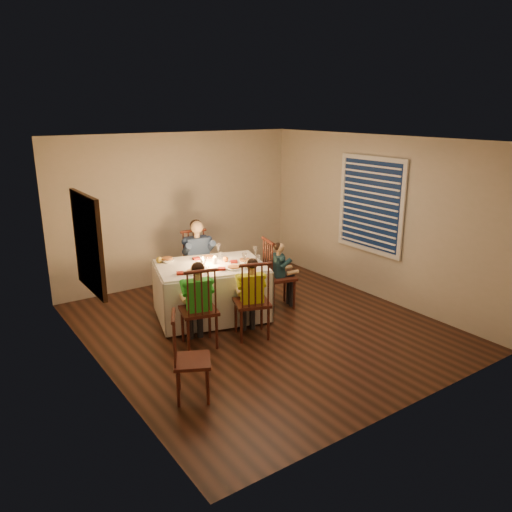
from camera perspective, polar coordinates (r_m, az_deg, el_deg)
ground at (r=7.18m, az=0.55°, el=-8.02°), size 5.00×5.00×0.00m
wall_left at (r=5.79m, az=-17.91°, el=-1.21°), size 0.02×5.00×2.60m
wall_right at (r=8.22m, az=13.54°, el=4.25°), size 0.02×5.00×2.60m
wall_back at (r=8.85m, az=-8.84°, el=5.38°), size 4.50×0.02×2.60m
ceiling at (r=6.54m, az=0.61°, el=13.16°), size 5.00×5.00×0.00m
dining_table at (r=7.32m, az=-5.20°, el=-2.71°), size 1.80×1.50×0.78m
chair_adult at (r=8.27m, az=-6.51°, el=-4.72°), size 0.52×0.51×1.10m
chair_near_left at (r=6.69m, az=-6.42°, el=-10.08°), size 0.55×0.53×1.10m
chair_near_right at (r=6.90m, az=-0.48°, el=-9.11°), size 0.58×0.56×1.10m
chair_end at (r=7.87m, az=2.64°, el=-5.76°), size 0.53×0.55×1.10m
chair_extra at (r=5.63m, az=-7.15°, el=-15.67°), size 0.52×0.53×0.98m
adult at (r=8.27m, az=-6.51°, el=-4.72°), size 0.55×0.52×1.30m
child_green at (r=6.69m, az=-6.42°, el=-10.08°), size 0.48×0.46×1.15m
child_yellow at (r=6.90m, az=-0.48°, el=-9.11°), size 0.48×0.46×1.12m
child_teal at (r=7.87m, az=2.64°, el=-5.76°), size 0.38×0.40×1.04m
setting_adult at (r=7.54m, az=-5.48°, el=-0.20°), size 0.32×0.32×0.02m
setting_green at (r=6.91m, az=-7.20°, el=-1.85°), size 0.32×0.32×0.02m
setting_yellow at (r=7.05m, az=-2.52°, el=-1.35°), size 0.32×0.32×0.02m
setting_teal at (r=7.37m, az=-1.21°, el=-0.55°), size 0.32×0.32×0.02m
candle_left at (r=7.21m, az=-6.13°, el=-0.69°), size 0.06×0.06×0.10m
candle_right at (r=7.25m, az=-4.73°, el=-0.55°), size 0.06×0.06×0.10m
squash at (r=7.42m, az=-11.02°, el=-0.44°), size 0.09×0.09×0.09m
orange_fruit at (r=7.35m, az=-3.50°, el=-0.38°), size 0.08×0.08×0.08m
serving_bowl at (r=7.44m, az=-10.10°, el=-0.51°), size 0.21×0.21×0.05m
wall_mirror at (r=6.03m, az=-18.64°, el=1.38°), size 0.06×0.95×1.15m
window_blinds at (r=8.21m, az=12.90°, el=5.71°), size 0.07×1.34×1.54m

